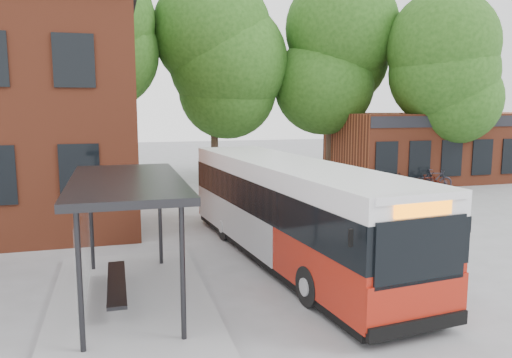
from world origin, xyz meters
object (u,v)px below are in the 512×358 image
object	(u,v)px
bicycle_3	(393,181)
bicycle_6	(422,181)
city_bus	(290,211)
bicycle_5	(428,183)
bus_shelter	(129,241)
bicycle_2	(387,184)
bicycle_4	(413,186)
bicycle_0	(361,185)
bicycle_1	(353,183)
bicycle_7	(435,180)

from	to	relation	value
bicycle_3	bicycle_6	world-z (taller)	bicycle_6
city_bus	bicycle_5	world-z (taller)	city_bus
bus_shelter	bicycle_3	world-z (taller)	bus_shelter
bicycle_2	bicycle_3	distance (m)	0.92
bicycle_6	bicycle_2	bearing A→B (deg)	99.38
bicycle_3	bicycle_4	size ratio (longest dim) A/B	1.04
bicycle_0	bus_shelter	bearing A→B (deg)	128.41
bicycle_2	bicycle_0	bearing A→B (deg)	98.30
bus_shelter	bicycle_5	world-z (taller)	bus_shelter
city_bus	bicycle_2	bearing A→B (deg)	41.15
bicycle_5	bicycle_6	world-z (taller)	bicycle_6
bicycle_1	bicycle_5	world-z (taller)	bicycle_1
city_bus	bicycle_2	distance (m)	12.78
bicycle_4	bicycle_6	xyz separation A→B (m)	(1.10, 0.86, 0.09)
bicycle_1	bicycle_6	xyz separation A→B (m)	(4.00, -0.08, -0.07)
bicycle_4	bicycle_7	bearing A→B (deg)	-43.53
bicycle_1	bicycle_7	xyz separation A→B (m)	(4.68, -0.23, 0.00)
bus_shelter	bicycle_3	size ratio (longest dim) A/B	4.44
bicycle_3	bicycle_5	xyz separation A→B (m)	(1.49, -1.01, -0.02)
bicycle_0	bicycle_7	xyz separation A→B (m)	(4.40, 0.05, 0.08)
bicycle_5	bicycle_7	size ratio (longest dim) A/B	0.82
bicycle_1	bicycle_2	world-z (taller)	bicycle_1
bicycle_2	bicycle_6	size ratio (longest dim) A/B	0.95
bicycle_4	bicycle_5	bearing A→B (deg)	-50.52
bicycle_1	bicycle_6	world-z (taller)	bicycle_1
bicycle_5	bicycle_6	bearing A→B (deg)	5.00
bicycle_3	bicycle_6	xyz separation A→B (m)	(1.49, -0.45, 0.01)
bicycle_3	bicycle_7	world-z (taller)	bicycle_7
bicycle_0	bicycle_5	world-z (taller)	bicycle_0
bicycle_2	bicycle_7	world-z (taller)	bicycle_7
bicycle_2	bicycle_4	xyz separation A→B (m)	(1.09, -0.72, -0.06)
bus_shelter	bicycle_5	xyz separation A→B (m)	(15.41, 10.97, -0.99)
bicycle_6	bicycle_4	bearing A→B (deg)	133.72
bicycle_3	bicycle_1	bearing A→B (deg)	117.46
bicycle_6	bicycle_7	distance (m)	0.70
bicycle_2	bicycle_5	world-z (taller)	bicycle_2
bicycle_3	bicycle_7	distance (m)	2.25
bicycle_2	bicycle_5	xyz separation A→B (m)	(2.19, -0.43, -0.01)
bicycle_4	bicycle_2	bearing A→B (deg)	81.19
bicycle_5	bicycle_4	bearing A→B (deg)	110.69
bicycle_0	bicycle_3	bearing A→B (deg)	-79.68
bicycle_2	bicycle_7	xyz separation A→B (m)	(2.87, -0.00, 0.09)
bicycle_3	bicycle_5	distance (m)	1.80
bicycle_3	bicycle_0	bearing A→B (deg)	125.27
bus_shelter	bicycle_1	distance (m)	16.31
bicycle_3	bicycle_7	xyz separation A→B (m)	(2.17, -0.59, 0.08)
bicycle_1	bicycle_7	size ratio (longest dim) A/B	1.00
city_bus	bicycle_3	size ratio (longest dim) A/B	7.19
bicycle_4	bicycle_5	xyz separation A→B (m)	(1.09, 0.29, 0.06)
bicycle_6	bicycle_7	bearing A→B (deg)	-96.37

